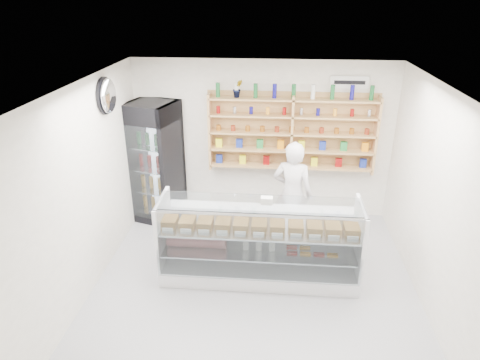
{
  "coord_description": "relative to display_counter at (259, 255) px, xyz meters",
  "views": [
    {
      "loc": [
        0.22,
        -4.66,
        3.85
      ],
      "look_at": [
        -0.26,
        0.9,
        1.34
      ],
      "focal_mm": 32.0,
      "sensor_mm": 36.0,
      "label": 1
    }
  ],
  "objects": [
    {
      "name": "wall_sign",
      "position": [
        1.35,
        1.97,
        2.11
      ],
      "size": [
        0.62,
        0.03,
        0.2
      ],
      "primitive_type": "cube",
      "color": "white",
      "rests_on": "back_wall"
    },
    {
      "name": "security_mirror",
      "position": [
        -2.22,
        0.7,
        2.11
      ],
      "size": [
        0.15,
        0.5,
        0.5
      ],
      "primitive_type": "ellipsoid",
      "color": "silver",
      "rests_on": "left_wall"
    },
    {
      "name": "display_counter",
      "position": [
        0.0,
        0.0,
        0.0
      ],
      "size": [
        2.78,
        0.83,
        1.21
      ],
      "color": "white",
      "rests_on": "floor"
    },
    {
      "name": "potted_plant",
      "position": [
        -0.47,
        1.84,
        2.0
      ],
      "size": [
        0.2,
        0.18,
        0.29
      ],
      "primitive_type": "imported",
      "rotation": [
        0.0,
        0.0,
        0.41
      ],
      "color": "#1E6626",
      "rests_on": "wall_shelving"
    },
    {
      "name": "shop_worker",
      "position": [
        0.48,
        0.99,
        0.53
      ],
      "size": [
        0.72,
        0.56,
        1.74
      ],
      "primitive_type": "imported",
      "rotation": [
        0.0,
        0.0,
        2.89
      ],
      "color": "silver",
      "rests_on": "floor"
    },
    {
      "name": "drinks_cooler",
      "position": [
        -1.9,
        1.63,
        0.73
      ],
      "size": [
        0.95,
        0.93,
        2.13
      ],
      "rotation": [
        0.0,
        0.0,
        -0.29
      ],
      "color": "black",
      "rests_on": "floor"
    },
    {
      "name": "room",
      "position": [
        -0.05,
        -0.5,
        1.06
      ],
      "size": [
        5.0,
        5.0,
        5.0
      ],
      "color": "#9A9A9F",
      "rests_on": "ground"
    },
    {
      "name": "wall_shelving",
      "position": [
        0.45,
        1.84,
        1.26
      ],
      "size": [
        2.84,
        0.28,
        1.33
      ],
      "color": "tan",
      "rests_on": "back_wall"
    }
  ]
}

